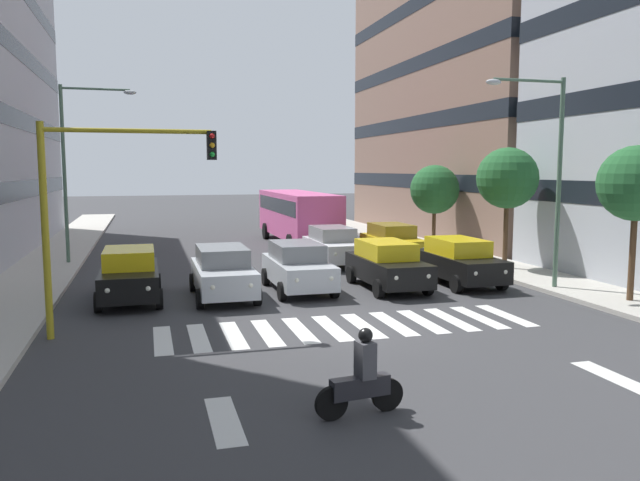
# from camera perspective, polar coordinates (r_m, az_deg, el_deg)

# --- Properties ---
(ground_plane) EXTENTS (180.00, 180.00, 0.00)m
(ground_plane) POSITION_cam_1_polar(r_m,az_deg,el_deg) (17.23, 2.55, -7.95)
(ground_plane) COLOR #38383A
(sidewalk_left) EXTENTS (2.85, 90.00, 0.15)m
(sidewalk_left) POSITION_cam_1_polar(r_m,az_deg,el_deg) (22.08, 26.89, -5.23)
(sidewalk_left) COLOR #B2ADA3
(sidewalk_left) RESTS_ON ground_plane
(building_left_block_0) EXTENTS (10.04, 21.86, 28.68)m
(building_left_block_0) POSITION_cam_1_polar(r_m,az_deg,el_deg) (43.33, 15.00, 19.74)
(building_left_block_0) COLOR #846656
(building_left_block_0) RESTS_ON ground_plane
(crosswalk_markings) EXTENTS (10.35, 2.80, 0.01)m
(crosswalk_markings) POSITION_cam_1_polar(r_m,az_deg,el_deg) (17.23, 2.55, -7.93)
(crosswalk_markings) COLOR silver
(crosswalk_markings) RESTS_ON ground_plane
(lane_arrow_0) EXTENTS (0.50, 2.20, 0.01)m
(lane_arrow_0) POSITION_cam_1_polar(r_m,az_deg,el_deg) (14.56, 25.53, -11.33)
(lane_arrow_0) COLOR silver
(lane_arrow_0) RESTS_ON ground_plane
(lane_arrow_1) EXTENTS (0.50, 2.20, 0.01)m
(lane_arrow_1) POSITION_cam_1_polar(r_m,az_deg,el_deg) (11.27, -8.80, -16.03)
(lane_arrow_1) COLOR silver
(lane_arrow_1) RESTS_ON ground_plane
(car_0) EXTENTS (2.02, 4.44, 1.72)m
(car_0) POSITION_cam_1_polar(r_m,az_deg,el_deg) (23.87, 12.69, -1.85)
(car_0) COLOR black
(car_0) RESTS_ON ground_plane
(car_1) EXTENTS (2.02, 4.44, 1.72)m
(car_1) POSITION_cam_1_polar(r_m,az_deg,el_deg) (22.57, 6.20, -2.21)
(car_1) COLOR black
(car_1) RESTS_ON ground_plane
(car_2) EXTENTS (2.02, 4.44, 1.72)m
(car_2) POSITION_cam_1_polar(r_m,az_deg,el_deg) (22.02, -2.07, -2.40)
(car_2) COLOR #B2B7BC
(car_2) RESTS_ON ground_plane
(car_3) EXTENTS (2.02, 4.44, 1.72)m
(car_3) POSITION_cam_1_polar(r_m,az_deg,el_deg) (21.09, -8.94, -2.87)
(car_3) COLOR #B2B7BC
(car_3) RESTS_ON ground_plane
(car_4) EXTENTS (2.02, 4.44, 1.72)m
(car_4) POSITION_cam_1_polar(r_m,az_deg,el_deg) (21.29, -17.14, -3.00)
(car_4) COLOR black
(car_4) RESTS_ON ground_plane
(car_row2_0) EXTENTS (2.02, 4.44, 1.72)m
(car_row2_0) POSITION_cam_1_polar(r_m,az_deg,el_deg) (29.70, 6.69, -0.10)
(car_row2_0) COLOR gold
(car_row2_0) RESTS_ON ground_plane
(car_row2_1) EXTENTS (2.02, 4.44, 1.72)m
(car_row2_1) POSITION_cam_1_polar(r_m,az_deg,el_deg) (28.03, 1.21, -0.46)
(car_row2_1) COLOR silver
(car_row2_1) RESTS_ON ground_plane
(bus_behind_traffic) EXTENTS (2.78, 10.50, 3.00)m
(bus_behind_traffic) POSITION_cam_1_polar(r_m,az_deg,el_deg) (35.64, -2.12, 2.62)
(bus_behind_traffic) COLOR #DB5193
(bus_behind_traffic) RESTS_ON ground_plane
(motorcycle_with_rider) EXTENTS (1.70, 0.40, 1.57)m
(motorcycle_with_rider) POSITION_cam_1_polar(r_m,az_deg,el_deg) (11.15, 3.87, -12.68)
(motorcycle_with_rider) COLOR black
(motorcycle_with_rider) RESTS_ON ground_plane
(traffic_light_gantry) EXTENTS (4.40, 0.36, 5.50)m
(traffic_light_gantry) POSITION_cam_1_polar(r_m,az_deg,el_deg) (16.79, -19.89, 4.08)
(traffic_light_gantry) COLOR #AD991E
(traffic_light_gantry) RESTS_ON ground_plane
(street_lamp_left) EXTENTS (3.07, 0.28, 7.31)m
(street_lamp_left) POSITION_cam_1_polar(r_m,az_deg,el_deg) (23.01, 20.25, 6.94)
(street_lamp_left) COLOR #4C6B56
(street_lamp_left) RESTS_ON sidewalk_left
(street_lamp_right) EXTENTS (3.28, 0.28, 7.86)m
(street_lamp_right) POSITION_cam_1_polar(r_m,az_deg,el_deg) (29.81, -21.58, 7.32)
(street_lamp_right) COLOR #4C6B56
(street_lamp_right) RESTS_ON sidewalk_right
(street_tree_0) EXTENTS (2.39, 2.39, 4.93)m
(street_tree_0) POSITION_cam_1_polar(r_m,az_deg,el_deg) (21.87, 27.14, 4.67)
(street_tree_0) COLOR #513823
(street_tree_0) RESTS_ON sidewalk_left
(street_tree_1) EXTENTS (2.56, 2.56, 5.09)m
(street_tree_1) POSITION_cam_1_polar(r_m,az_deg,el_deg) (27.16, 16.89, 5.50)
(street_tree_1) COLOR #513823
(street_tree_1) RESTS_ON sidewalk_left
(street_tree_2) EXTENTS (2.59, 2.59, 4.40)m
(street_tree_2) POSITION_cam_1_polar(r_m,az_deg,el_deg) (33.45, 10.52, 4.63)
(street_tree_2) COLOR #513823
(street_tree_2) RESTS_ON sidewalk_left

